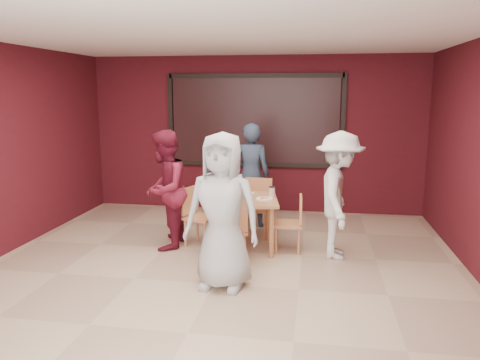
% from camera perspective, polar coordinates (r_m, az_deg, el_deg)
% --- Properties ---
extents(floor, '(7.00, 7.00, 0.00)m').
position_cam_1_polar(floor, '(5.48, -3.19, -12.54)').
color(floor, tan).
rests_on(floor, ground).
extents(window_blinds, '(3.00, 0.02, 1.50)m').
position_cam_1_polar(window_blinds, '(8.45, 1.76, 7.24)').
color(window_blinds, black).
extents(dining_table, '(1.05, 1.05, 0.88)m').
position_cam_1_polar(dining_table, '(6.43, 0.41, -2.97)').
color(dining_table, '#B07448').
rests_on(dining_table, floor).
extents(chair_front, '(0.52, 0.52, 0.95)m').
position_cam_1_polar(chair_front, '(5.80, -1.30, -5.58)').
color(chair_front, '#C97F4E').
rests_on(chair_front, floor).
extents(chair_back, '(0.44, 0.44, 0.86)m').
position_cam_1_polar(chair_back, '(7.13, 2.12, -2.87)').
color(chair_back, '#C97F4E').
rests_on(chair_back, floor).
extents(chair_left, '(0.51, 0.51, 0.83)m').
position_cam_1_polar(chair_left, '(6.68, -5.30, -3.99)').
color(chair_left, '#C97F4E').
rests_on(chair_left, floor).
extents(chair_right, '(0.39, 0.39, 0.78)m').
position_cam_1_polar(chair_right, '(6.43, 6.44, -4.88)').
color(chair_right, '#C97F4E').
rests_on(chair_right, floor).
extents(diner_front, '(0.91, 0.65, 1.74)m').
position_cam_1_polar(diner_front, '(5.13, -2.16, -3.84)').
color(diner_front, '#ACACAC').
rests_on(diner_front, floor).
extents(diner_back, '(0.64, 0.44, 1.68)m').
position_cam_1_polar(diner_back, '(7.51, 1.32, 0.58)').
color(diner_back, '#2C3A4F').
rests_on(diner_back, floor).
extents(diner_left, '(0.65, 0.82, 1.65)m').
position_cam_1_polar(diner_left, '(6.55, -9.15, -1.19)').
color(diner_left, maroon).
rests_on(diner_left, floor).
extents(diner_right, '(0.65, 1.09, 1.67)m').
position_cam_1_polar(diner_right, '(6.23, 11.97, -1.83)').
color(diner_right, silver).
rests_on(diner_right, floor).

